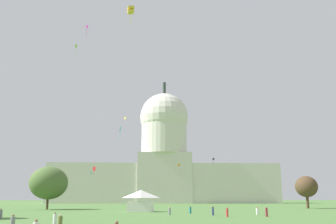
{
  "coord_description": "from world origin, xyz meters",
  "views": [
    {
      "loc": [
        -2.78,
        -25.32,
        3.37
      ],
      "look_at": [
        2.57,
        81.38,
        26.97
      ],
      "focal_mm": 41.16,
      "sensor_mm": 36.0,
      "label": 1
    }
  ],
  "objects_px": {
    "kite_turquoise_low": "(91,174)",
    "kite_cyan_mid": "(120,130)",
    "person_grey_mid_left": "(1,214)",
    "kite_orange_mid": "(179,165)",
    "kite_lime_high": "(76,47)",
    "person_white_lawn_far_left": "(55,220)",
    "person_maroon_back_center": "(267,212)",
    "tree_east_far": "(306,187)",
    "kite_gold_mid": "(131,10)",
    "person_red_back_left": "(227,212)",
    "person_olive_near_tent": "(60,223)",
    "event_tent": "(141,201)",
    "person_grey_lawn_far_right": "(170,211)",
    "kite_yellow_mid": "(125,118)",
    "kite_red_low": "(94,169)",
    "capitol_building": "(164,163)",
    "person_white_near_tree_west": "(257,211)",
    "person_grey_edge_east": "(13,223)",
    "kite_white_high": "(101,113)",
    "tree_west_far": "(49,183)",
    "kite_black_low": "(213,159)",
    "kite_magenta_high": "(87,28)",
    "person_teal_near_tree_east": "(190,210)",
    "person_navy_deep_crowd": "(213,211)"
  },
  "relations": [
    {
      "from": "person_teal_near_tree_east",
      "to": "person_red_back_left",
      "type": "bearing_deg",
      "value": -179.55
    },
    {
      "from": "kite_cyan_mid",
      "to": "person_navy_deep_crowd",
      "type": "bearing_deg",
      "value": -91.79
    },
    {
      "from": "person_white_near_tree_west",
      "to": "kite_lime_high",
      "type": "bearing_deg",
      "value": 104.98
    },
    {
      "from": "kite_cyan_mid",
      "to": "person_white_lawn_far_left",
      "type": "bearing_deg",
      "value": -138.04
    },
    {
      "from": "tree_east_far",
      "to": "person_grey_edge_east",
      "type": "height_order",
      "value": "tree_east_far"
    },
    {
      "from": "person_grey_mid_left",
      "to": "kite_orange_mid",
      "type": "distance_m",
      "value": 138.0
    },
    {
      "from": "kite_gold_mid",
      "to": "kite_yellow_mid",
      "type": "bearing_deg",
      "value": 172.56
    },
    {
      "from": "tree_east_far",
      "to": "kite_red_low",
      "type": "height_order",
      "value": "kite_red_low"
    },
    {
      "from": "person_navy_deep_crowd",
      "to": "kite_white_high",
      "type": "height_order",
      "value": "kite_white_high"
    },
    {
      "from": "capitol_building",
      "to": "kite_white_high",
      "type": "bearing_deg",
      "value": -121.95
    },
    {
      "from": "person_white_near_tree_west",
      "to": "kite_lime_high",
      "type": "xyz_separation_m",
      "value": [
        -46.34,
        49.82,
        52.98
      ]
    },
    {
      "from": "person_maroon_back_center",
      "to": "kite_yellow_mid",
      "type": "xyz_separation_m",
      "value": [
        -30.14,
        80.92,
        32.76
      ]
    },
    {
      "from": "person_white_near_tree_west",
      "to": "person_red_back_left",
      "type": "relative_size",
      "value": 0.92
    },
    {
      "from": "kite_turquoise_low",
      "to": "person_maroon_back_center",
      "type": "bearing_deg",
      "value": 84.29
    },
    {
      "from": "person_red_back_left",
      "to": "kite_orange_mid",
      "type": "xyz_separation_m",
      "value": [
        1.58,
        126.56,
        18.39
      ]
    },
    {
      "from": "person_navy_deep_crowd",
      "to": "kite_lime_high",
      "type": "distance_m",
      "value": 83.0
    },
    {
      "from": "person_olive_near_tent",
      "to": "kite_lime_high",
      "type": "bearing_deg",
      "value": 104.93
    },
    {
      "from": "kite_lime_high",
      "to": "person_white_lawn_far_left",
      "type": "bearing_deg",
      "value": -48.02
    },
    {
      "from": "event_tent",
      "to": "person_grey_lawn_far_right",
      "type": "xyz_separation_m",
      "value": [
        5.81,
        -16.09,
        -1.79
      ]
    },
    {
      "from": "kite_turquoise_low",
      "to": "kite_lime_high",
      "type": "distance_m",
      "value": 76.13
    },
    {
      "from": "kite_turquoise_low",
      "to": "kite_cyan_mid",
      "type": "height_order",
      "value": "kite_cyan_mid"
    },
    {
      "from": "kite_turquoise_low",
      "to": "kite_magenta_high",
      "type": "height_order",
      "value": "kite_magenta_high"
    },
    {
      "from": "event_tent",
      "to": "person_olive_near_tent",
      "type": "height_order",
      "value": "event_tent"
    },
    {
      "from": "tree_east_far",
      "to": "kite_gold_mid",
      "type": "height_order",
      "value": "kite_gold_mid"
    },
    {
      "from": "kite_yellow_mid",
      "to": "kite_white_high",
      "type": "relative_size",
      "value": 0.85
    },
    {
      "from": "tree_west_far",
      "to": "person_navy_deep_crowd",
      "type": "xyz_separation_m",
      "value": [
        39.46,
        -35.39,
        -6.33
      ]
    },
    {
      "from": "person_white_near_tree_west",
      "to": "person_olive_near_tent",
      "type": "relative_size",
      "value": 0.96
    },
    {
      "from": "capitol_building",
      "to": "kite_lime_high",
      "type": "height_order",
      "value": "capitol_building"
    },
    {
      "from": "kite_white_high",
      "to": "kite_red_low",
      "type": "bearing_deg",
      "value": -126.44
    },
    {
      "from": "kite_orange_mid",
      "to": "kite_gold_mid",
      "type": "relative_size",
      "value": 0.43
    },
    {
      "from": "person_white_near_tree_west",
      "to": "kite_black_low",
      "type": "height_order",
      "value": "kite_black_low"
    },
    {
      "from": "kite_lime_high",
      "to": "person_maroon_back_center",
      "type": "bearing_deg",
      "value": -19.68
    },
    {
      "from": "kite_red_low",
      "to": "person_olive_near_tent",
      "type": "bearing_deg",
      "value": -24.97
    },
    {
      "from": "person_white_lawn_far_left",
      "to": "kite_gold_mid",
      "type": "xyz_separation_m",
      "value": [
        7.8,
        8.35,
        31.13
      ]
    },
    {
      "from": "capitol_building",
      "to": "kite_lime_high",
      "type": "xyz_separation_m",
      "value": [
        -33.92,
        -89.03,
        31.73
      ]
    },
    {
      "from": "kite_cyan_mid",
      "to": "person_teal_near_tree_east",
      "type": "bearing_deg",
      "value": -81.5
    },
    {
      "from": "person_maroon_back_center",
      "to": "kite_gold_mid",
      "type": "height_order",
      "value": "kite_gold_mid"
    },
    {
      "from": "capitol_building",
      "to": "person_grey_edge_east",
      "type": "height_order",
      "value": "capitol_building"
    },
    {
      "from": "kite_black_low",
      "to": "kite_white_high",
      "type": "distance_m",
      "value": 54.3
    },
    {
      "from": "person_navy_deep_crowd",
      "to": "kite_white_high",
      "type": "xyz_separation_m",
      "value": [
        -33.28,
        93.17,
        38.77
      ]
    },
    {
      "from": "kite_white_high",
      "to": "tree_west_far",
      "type": "bearing_deg",
      "value": -137.63
    },
    {
      "from": "event_tent",
      "to": "person_maroon_back_center",
      "type": "relative_size",
      "value": 3.73
    },
    {
      "from": "person_white_near_tree_west",
      "to": "person_maroon_back_center",
      "type": "bearing_deg",
      "value": -120.95
    },
    {
      "from": "tree_east_far",
      "to": "kite_yellow_mid",
      "type": "bearing_deg",
      "value": 149.57
    },
    {
      "from": "tree_west_far",
      "to": "kite_gold_mid",
      "type": "relative_size",
      "value": 4.78
    },
    {
      "from": "event_tent",
      "to": "person_maroon_back_center",
      "type": "bearing_deg",
      "value": -44.54
    },
    {
      "from": "person_red_back_left",
      "to": "kite_black_low",
      "type": "distance_m",
      "value": 83.33
    },
    {
      "from": "person_grey_edge_east",
      "to": "person_olive_near_tent",
      "type": "distance_m",
      "value": 4.66
    },
    {
      "from": "kite_turquoise_low",
      "to": "kite_cyan_mid",
      "type": "distance_m",
      "value": 97.92
    },
    {
      "from": "capitol_building",
      "to": "person_white_near_tree_west",
      "type": "bearing_deg",
      "value": -84.89
    }
  ]
}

